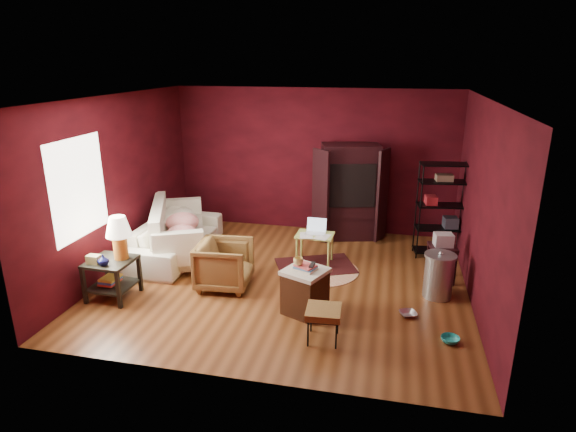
{
  "coord_description": "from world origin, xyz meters",
  "views": [
    {
      "loc": [
        1.53,
        -6.7,
        3.33
      ],
      "look_at": [
        0.0,
        0.2,
        1.0
      ],
      "focal_mm": 30.0,
      "sensor_mm": 36.0,
      "label": 1
    }
  ],
  "objects_px": {
    "laptop_desk": "(315,237)",
    "wire_shelving": "(442,206)",
    "side_table": "(115,250)",
    "hamper": "(305,290)",
    "sofa": "(176,232)",
    "armchair": "(225,262)",
    "tv_armoire": "(350,190)"
  },
  "relations": [
    {
      "from": "armchair",
      "to": "hamper",
      "type": "height_order",
      "value": "armchair"
    },
    {
      "from": "wire_shelving",
      "to": "tv_armoire",
      "type": "bearing_deg",
      "value": 152.35
    },
    {
      "from": "sofa",
      "to": "wire_shelving",
      "type": "height_order",
      "value": "wire_shelving"
    },
    {
      "from": "tv_armoire",
      "to": "laptop_desk",
      "type": "bearing_deg",
      "value": -121.16
    },
    {
      "from": "hamper",
      "to": "armchair",
      "type": "bearing_deg",
      "value": 158.89
    },
    {
      "from": "hamper",
      "to": "tv_armoire",
      "type": "height_order",
      "value": "tv_armoire"
    },
    {
      "from": "side_table",
      "to": "sofa",
      "type": "bearing_deg",
      "value": 84.12
    },
    {
      "from": "side_table",
      "to": "tv_armoire",
      "type": "distance_m",
      "value": 4.38
    },
    {
      "from": "tv_armoire",
      "to": "side_table",
      "type": "bearing_deg",
      "value": -147.68
    },
    {
      "from": "side_table",
      "to": "laptop_desk",
      "type": "height_order",
      "value": "side_table"
    },
    {
      "from": "sofa",
      "to": "side_table",
      "type": "height_order",
      "value": "side_table"
    },
    {
      "from": "tv_armoire",
      "to": "wire_shelving",
      "type": "bearing_deg",
      "value": -32.98
    },
    {
      "from": "side_table",
      "to": "hamper",
      "type": "relative_size",
      "value": 1.66
    },
    {
      "from": "tv_armoire",
      "to": "sofa",
      "type": "bearing_deg",
      "value": -165.38
    },
    {
      "from": "laptop_desk",
      "to": "wire_shelving",
      "type": "height_order",
      "value": "wire_shelving"
    },
    {
      "from": "side_table",
      "to": "laptop_desk",
      "type": "distance_m",
      "value": 3.16
    },
    {
      "from": "armchair",
      "to": "sofa",
      "type": "bearing_deg",
      "value": 47.31
    },
    {
      "from": "sofa",
      "to": "laptop_desk",
      "type": "distance_m",
      "value": 2.44
    },
    {
      "from": "hamper",
      "to": "sofa",
      "type": "bearing_deg",
      "value": 149.89
    },
    {
      "from": "armchair",
      "to": "tv_armoire",
      "type": "xyz_separation_m",
      "value": [
        1.61,
        2.54,
        0.55
      ]
    },
    {
      "from": "armchair",
      "to": "laptop_desk",
      "type": "relative_size",
      "value": 1.04
    },
    {
      "from": "armchair",
      "to": "tv_armoire",
      "type": "distance_m",
      "value": 3.06
    },
    {
      "from": "side_table",
      "to": "hamper",
      "type": "height_order",
      "value": "side_table"
    },
    {
      "from": "sofa",
      "to": "side_table",
      "type": "distance_m",
      "value": 1.64
    },
    {
      "from": "armchair",
      "to": "wire_shelving",
      "type": "height_order",
      "value": "wire_shelving"
    },
    {
      "from": "armchair",
      "to": "laptop_desk",
      "type": "bearing_deg",
      "value": -50.19
    },
    {
      "from": "tv_armoire",
      "to": "wire_shelving",
      "type": "relative_size",
      "value": 1.09
    },
    {
      "from": "sofa",
      "to": "armchair",
      "type": "height_order",
      "value": "sofa"
    },
    {
      "from": "wire_shelving",
      "to": "sofa",
      "type": "bearing_deg",
      "value": -176.19
    },
    {
      "from": "armchair",
      "to": "side_table",
      "type": "height_order",
      "value": "side_table"
    },
    {
      "from": "laptop_desk",
      "to": "sofa",
      "type": "bearing_deg",
      "value": -173.67
    },
    {
      "from": "side_table",
      "to": "wire_shelving",
      "type": "bearing_deg",
      "value": 29.14
    }
  ]
}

